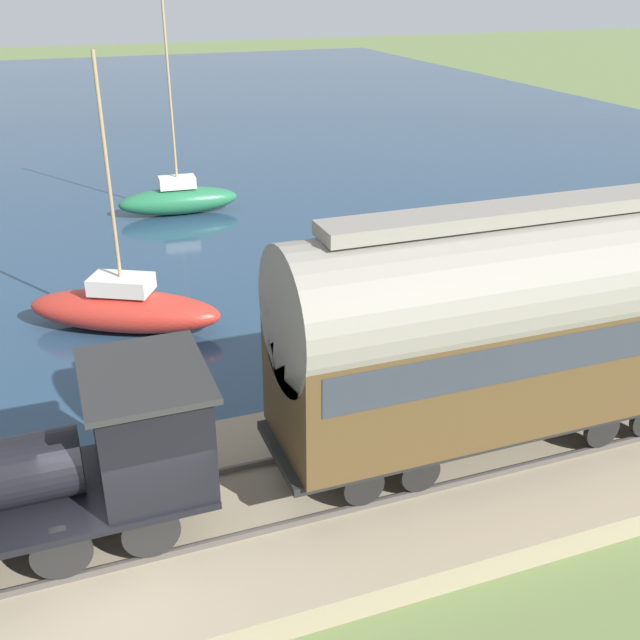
{
  "coord_description": "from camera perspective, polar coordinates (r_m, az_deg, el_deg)",
  "views": [
    {
      "loc": [
        -9.61,
        0.49,
        9.07
      ],
      "look_at": [
        4.16,
        -4.61,
        2.18
      ],
      "focal_mm": 42.0,
      "sensor_mm": 36.0,
      "label": 1
    }
  ],
  "objects": [
    {
      "name": "sailboat_red",
      "position": [
        21.22,
        -14.69,
        0.88
      ],
      "size": [
        4.01,
        5.55,
        7.35
      ],
      "rotation": [
        0.0,
        0.0,
        -0.5
      ],
      "color": "#B72D23",
      "rests_on": "harbor_water"
    },
    {
      "name": "harbor_water",
      "position": [
        54.29,
        -20.13,
        14.06
      ],
      "size": [
        80.0,
        80.0,
        0.01
      ],
      "color": "navy",
      "rests_on": "ground"
    },
    {
      "name": "steam_locomotive",
      "position": [
        12.55,
        -17.6,
        -9.59
      ],
      "size": [
        2.44,
        5.47,
        3.26
      ],
      "color": "black",
      "rests_on": "rail_embankment"
    },
    {
      "name": "ground_plane",
      "position": [
        13.22,
        -13.32,
        -19.03
      ],
      "size": [
        200.0,
        200.0,
        0.0
      ],
      "primitive_type": "plane",
      "color": "#607542"
    },
    {
      "name": "sailboat_green",
      "position": [
        31.28,
        -10.73,
        9.07
      ],
      "size": [
        1.62,
        4.86,
        8.09
      ],
      "rotation": [
        0.0,
        0.0,
        -0.06
      ],
      "color": "#236B42",
      "rests_on": "harbor_water"
    },
    {
      "name": "passenger_coach",
      "position": [
        14.09,
        13.54,
        -0.08
      ],
      "size": [
        2.56,
        8.75,
        4.81
      ],
      "color": "black",
      "rests_on": "rail_embankment"
    },
    {
      "name": "rail_embankment",
      "position": [
        13.7,
        -13.96,
        -15.83
      ],
      "size": [
        5.51,
        56.0,
        0.61
      ],
      "color": "gray",
      "rests_on": "ground"
    }
  ]
}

